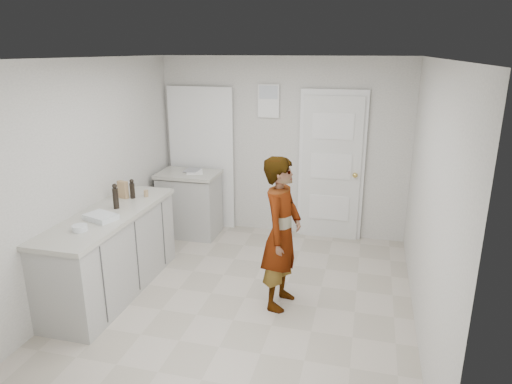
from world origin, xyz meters
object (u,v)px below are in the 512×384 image
(spice_jar, at_px, (146,193))
(egg_bowl, at_px, (80,228))
(oil_cruet_a, at_px, (132,189))
(baking_dish, at_px, (101,217))
(cake_mix_box, at_px, (123,190))
(oil_cruet_b, at_px, (116,197))
(person, at_px, (282,234))

(spice_jar, bearing_deg, egg_bowl, -95.94)
(oil_cruet_a, relative_size, baking_dish, 0.63)
(cake_mix_box, bearing_deg, egg_bowl, -66.55)
(spice_jar, distance_m, oil_cruet_b, 0.48)
(person, distance_m, baking_dish, 1.84)
(person, bearing_deg, baking_dish, 110.86)
(cake_mix_box, relative_size, spice_jar, 2.57)
(oil_cruet_b, bearing_deg, spice_jar, 75.63)
(oil_cruet_b, bearing_deg, oil_cruet_a, 90.72)
(person, relative_size, spice_jar, 20.37)
(oil_cruet_b, bearing_deg, person, 1.30)
(person, relative_size, oil_cruet_b, 5.68)
(oil_cruet_b, xyz_separation_m, baking_dish, (0.03, -0.34, -0.11))
(oil_cruet_a, relative_size, oil_cruet_b, 0.82)
(person, relative_size, egg_bowl, 11.10)
(person, height_order, baking_dish, person)
(cake_mix_box, distance_m, egg_bowl, 1.02)
(baking_dish, bearing_deg, oil_cruet_b, 94.57)
(person, relative_size, oil_cruet_a, 6.92)
(person, xyz_separation_m, baking_dish, (-1.79, -0.39, 0.15))
(oil_cruet_b, distance_m, egg_bowl, 0.67)
(spice_jar, xyz_separation_m, baking_dish, (-0.09, -0.80, -0.01))
(oil_cruet_a, distance_m, baking_dish, 0.72)
(oil_cruet_a, height_order, egg_bowl, oil_cruet_a)
(spice_jar, xyz_separation_m, oil_cruet_a, (-0.12, -0.09, 0.07))
(oil_cruet_a, xyz_separation_m, oil_cruet_b, (0.00, -0.37, 0.02))
(cake_mix_box, distance_m, oil_cruet_b, 0.37)
(oil_cruet_a, distance_m, egg_bowl, 1.03)
(person, xyz_separation_m, egg_bowl, (-1.82, -0.70, 0.16))
(person, xyz_separation_m, cake_mix_box, (-1.93, 0.31, 0.23))
(spice_jar, xyz_separation_m, oil_cruet_b, (-0.12, -0.46, 0.09))
(person, height_order, oil_cruet_a, person)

